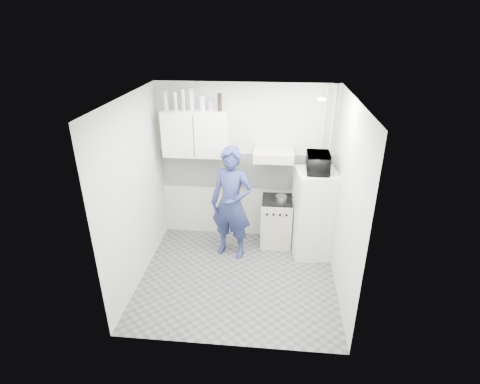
{
  "coord_description": "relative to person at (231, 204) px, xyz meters",
  "views": [
    {
      "loc": [
        0.47,
        -4.4,
        3.47
      ],
      "look_at": [
        0.0,
        0.3,
        1.25
      ],
      "focal_mm": 28.0,
      "sensor_mm": 36.0,
      "label": 1
    }
  ],
  "objects": [
    {
      "name": "wall_right",
      "position": [
        1.56,
        -0.63,
        0.41
      ],
      "size": [
        0.0,
        2.6,
        2.6
      ],
      "primitive_type": "plane",
      "rotation": [
        1.57,
        0.0,
        -1.57
      ],
      "color": "beige",
      "rests_on": "floor"
    },
    {
      "name": "person",
      "position": [
        0.0,
        0.0,
        0.0
      ],
      "size": [
        0.74,
        0.58,
        1.78
      ],
      "primitive_type": "imported",
      "rotation": [
        0.0,
        0.0,
        -0.27
      ],
      "color": "navy",
      "rests_on": "floor"
    },
    {
      "name": "microwave",
      "position": [
        1.26,
        0.14,
        0.65
      ],
      "size": [
        0.49,
        0.33,
        0.27
      ],
      "primitive_type": "imported",
      "rotation": [
        0.0,
        0.0,
        1.56
      ],
      "color": "black",
      "rests_on": "fridge"
    },
    {
      "name": "backsplash",
      "position": [
        0.16,
        0.6,
        0.31
      ],
      "size": [
        2.74,
        0.03,
        0.6
      ],
      "primitive_type": "cube",
      "color": "white",
      "rests_on": "wall_back"
    },
    {
      "name": "fridge",
      "position": [
        1.26,
        0.14,
        -0.19
      ],
      "size": [
        0.67,
        0.67,
        1.41
      ],
      "primitive_type": "cube",
      "rotation": [
        0.0,
        0.0,
        0.15
      ],
      "color": "white",
      "rests_on": "floor"
    },
    {
      "name": "canister_b",
      "position": [
        -0.35,
        0.44,
        1.39
      ],
      "size": [
        0.09,
        0.09,
        0.17
      ],
      "primitive_type": "cylinder",
      "color": "silver",
      "rests_on": "upper_cabinet"
    },
    {
      "name": "canister_a",
      "position": [
        -0.47,
        0.44,
        1.42
      ],
      "size": [
        0.09,
        0.09,
        0.22
      ],
      "primitive_type": "cylinder",
      "color": "#B2B7BC",
      "rests_on": "upper_cabinet"
    },
    {
      "name": "floor",
      "position": [
        0.16,
        -0.63,
        -0.89
      ],
      "size": [
        2.8,
        2.8,
        0.0
      ],
      "primitive_type": "plane",
      "color": "#606060",
      "rests_on": "ground"
    },
    {
      "name": "pipe_a",
      "position": [
        1.46,
        0.54,
        0.41
      ],
      "size": [
        0.05,
        0.05,
        2.6
      ],
      "primitive_type": "cylinder",
      "color": "beige",
      "rests_on": "floor"
    },
    {
      "name": "bottle_b",
      "position": [
        -0.88,
        0.44,
        1.44
      ],
      "size": [
        0.07,
        0.07,
        0.27
      ],
      "primitive_type": "cylinder",
      "color": "silver",
      "rests_on": "upper_cabinet"
    },
    {
      "name": "pipe_b",
      "position": [
        1.34,
        0.54,
        0.41
      ],
      "size": [
        0.04,
        0.04,
        2.6
      ],
      "primitive_type": "cylinder",
      "color": "beige",
      "rests_on": "floor"
    },
    {
      "name": "bottle_d",
      "position": [
        -0.63,
        0.44,
        1.47
      ],
      "size": [
        0.07,
        0.07,
        0.33
      ],
      "primitive_type": "cylinder",
      "color": "#B2B7BC",
      "rests_on": "upper_cabinet"
    },
    {
      "name": "stove_top",
      "position": [
        0.7,
        0.37,
        -0.08
      ],
      "size": [
        0.48,
        0.48,
        0.03
      ],
      "primitive_type": "cube",
      "color": "black",
      "rests_on": "stove"
    },
    {
      "name": "bottle_c",
      "position": [
        -0.76,
        0.44,
        1.47
      ],
      "size": [
        0.08,
        0.08,
        0.32
      ],
      "primitive_type": "cylinder",
      "color": "silver",
      "rests_on": "upper_cabinet"
    },
    {
      "name": "ceiling_spot_fixture",
      "position": [
        1.16,
        -0.43,
        1.68
      ],
      "size": [
        0.1,
        0.1,
        0.02
      ],
      "primitive_type": "cylinder",
      "color": "white",
      "rests_on": "ceiling"
    },
    {
      "name": "upper_cabinet",
      "position": [
        -0.59,
        0.44,
        0.96
      ],
      "size": [
        1.0,
        0.35,
        0.7
      ],
      "primitive_type": "cube",
      "color": "white",
      "rests_on": "wall_back"
    },
    {
      "name": "saucepan",
      "position": [
        0.75,
        0.29,
        -0.02
      ],
      "size": [
        0.17,
        0.17,
        0.1
      ],
      "primitive_type": "cylinder",
      "color": "silver",
      "rests_on": "stove_top"
    },
    {
      "name": "bottle_e",
      "position": [
        -0.21,
        0.44,
        1.44
      ],
      "size": [
        0.07,
        0.07,
        0.26
      ],
      "primitive_type": "cylinder",
      "color": "black",
      "rests_on": "upper_cabinet"
    },
    {
      "name": "wall_left",
      "position": [
        -1.24,
        -0.63,
        0.41
      ],
      "size": [
        0.0,
        2.6,
        2.6
      ],
      "primitive_type": "plane",
      "rotation": [
        1.57,
        0.0,
        1.57
      ],
      "color": "beige",
      "rests_on": "floor"
    },
    {
      "name": "wall_back",
      "position": [
        0.16,
        0.62,
        0.41
      ],
      "size": [
        2.8,
        0.0,
        2.8
      ],
      "primitive_type": "plane",
      "rotation": [
        1.57,
        0.0,
        0.0
      ],
      "color": "beige",
      "rests_on": "floor"
    },
    {
      "name": "ceiling",
      "position": [
        0.16,
        -0.63,
        1.71
      ],
      "size": [
        2.8,
        2.8,
        0.0
      ],
      "primitive_type": "plane",
      "color": "white",
      "rests_on": "wall_back"
    },
    {
      "name": "range_hood",
      "position": [
        0.61,
        0.37,
        0.68
      ],
      "size": [
        0.6,
        0.5,
        0.14
      ],
      "primitive_type": "cube",
      "color": "beige",
      "rests_on": "wall_back"
    },
    {
      "name": "bottle_a",
      "position": [
        -1.03,
        0.44,
        1.45
      ],
      "size": [
        0.07,
        0.07,
        0.29
      ],
      "primitive_type": "cylinder",
      "color": "#B2B7BC",
      "rests_on": "upper_cabinet"
    },
    {
      "name": "stove",
      "position": [
        0.7,
        0.37,
        -0.49
      ],
      "size": [
        0.5,
        0.5,
        0.8
      ],
      "primitive_type": "cube",
      "color": "beige",
      "rests_on": "floor"
    }
  ]
}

